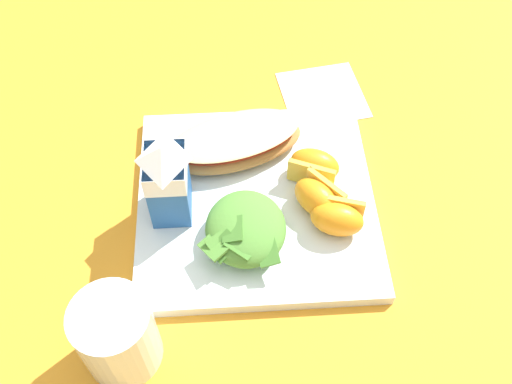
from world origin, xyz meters
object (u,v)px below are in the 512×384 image
object	(u,v)px
orange_wedge_rear	(314,166)
white_plate	(256,201)
cheesy_pizza_bread	(235,142)
orange_wedge_middle	(318,197)
milk_carton	(167,177)
drinking_clear_cup	(117,335)
green_salad_pile	(245,229)
orange_wedge_front	(337,218)
paper_napkin	(323,94)

from	to	relation	value
orange_wedge_rear	white_plate	bearing A→B (deg)	110.77
white_plate	cheesy_pizza_bread	distance (m)	0.08
orange_wedge_middle	orange_wedge_rear	size ratio (longest dim) A/B	0.99
white_plate	milk_carton	world-z (taller)	milk_carton
drinking_clear_cup	cheesy_pizza_bread	bearing A→B (deg)	-26.51
drinking_clear_cup	orange_wedge_middle	bearing A→B (deg)	-53.62
green_salad_pile	orange_wedge_rear	distance (m)	0.12
orange_wedge_front	orange_wedge_rear	xyz separation A→B (m)	(0.08, 0.02, 0.00)
orange_wedge_rear	drinking_clear_cup	xyz separation A→B (m)	(-0.20, 0.22, 0.01)
orange_wedge_front	paper_napkin	distance (m)	0.23
cheesy_pizza_bread	drinking_clear_cup	size ratio (longest dim) A/B	1.98
orange_wedge_middle	white_plate	bearing A→B (deg)	74.61
orange_wedge_middle	paper_napkin	world-z (taller)	orange_wedge_middle
white_plate	cheesy_pizza_bread	xyz separation A→B (m)	(0.07, 0.02, 0.03)
cheesy_pizza_bread	milk_carton	xyz separation A→B (m)	(-0.08, 0.08, 0.04)
milk_carton	cheesy_pizza_bread	bearing A→B (deg)	-43.65
orange_wedge_middle	paper_napkin	distance (m)	0.20
white_plate	green_salad_pile	world-z (taller)	green_salad_pile
green_salad_pile	paper_napkin	world-z (taller)	green_salad_pile
orange_wedge_front	milk_carton	bearing A→B (deg)	78.25
green_salad_pile	milk_carton	distance (m)	0.10
orange_wedge_rear	paper_napkin	world-z (taller)	orange_wedge_rear
cheesy_pizza_bread	white_plate	bearing A→B (deg)	-163.38
white_plate	green_salad_pile	size ratio (longest dim) A/B	2.74
white_plate	orange_wedge_middle	world-z (taller)	orange_wedge_middle
paper_napkin	green_salad_pile	bearing A→B (deg)	153.21
cheesy_pizza_bread	orange_wedge_middle	size ratio (longest dim) A/B	2.69
milk_carton	orange_wedge_rear	size ratio (longest dim) A/B	1.59
white_plate	orange_wedge_front	bearing A→B (deg)	-118.79
white_plate	paper_napkin	world-z (taller)	white_plate
cheesy_pizza_bread	green_salad_pile	bearing A→B (deg)	-177.35
green_salad_pile	milk_carton	bearing A→B (deg)	60.51
white_plate	paper_napkin	distance (m)	0.21
green_salad_pile	milk_carton	world-z (taller)	milk_carton
orange_wedge_front	paper_napkin	xyz separation A→B (m)	(0.23, -0.02, -0.03)
paper_napkin	white_plate	bearing A→B (deg)	149.92
orange_wedge_middle	cheesy_pizza_bread	bearing A→B (deg)	45.25
cheesy_pizza_bread	green_salad_pile	world-z (taller)	green_salad_pile
green_salad_pile	orange_wedge_rear	world-z (taller)	green_salad_pile
orange_wedge_rear	paper_napkin	bearing A→B (deg)	-12.02
green_salad_pile	orange_wedge_middle	size ratio (longest dim) A/B	1.49
orange_wedge_front	drinking_clear_cup	size ratio (longest dim) A/B	0.72
white_plate	green_salad_pile	distance (m)	0.07
white_plate	orange_wedge_middle	distance (m)	0.08
orange_wedge_middle	paper_napkin	size ratio (longest dim) A/B	0.63
white_plate	cheesy_pizza_bread	world-z (taller)	cheesy_pizza_bread
paper_napkin	orange_wedge_rear	bearing A→B (deg)	167.98
paper_napkin	drinking_clear_cup	bearing A→B (deg)	145.10
white_plate	orange_wedge_front	world-z (taller)	orange_wedge_front
green_salad_pile	orange_wedge_rear	bearing A→B (deg)	-46.02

